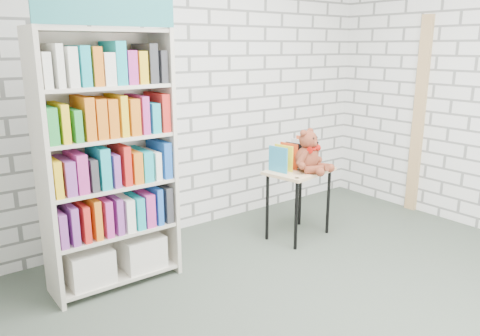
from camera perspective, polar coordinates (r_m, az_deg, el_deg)
ground at (r=3.49m, az=12.68°, el=-16.48°), size 4.50×4.50×0.00m
room_shell at (r=3.00m, az=14.62°, el=14.23°), size 4.52×4.02×2.81m
bookshelf at (r=3.55m, az=-15.79°, el=0.96°), size 0.95×0.37×2.14m
display_table at (r=4.43m, az=7.22°, el=-1.35°), size 0.68×0.53×0.67m
table_books at (r=4.43m, az=6.26°, el=1.66°), size 0.46×0.26×0.26m
teddy_bear at (r=4.31m, az=8.47°, el=1.63°), size 0.36×0.35×0.39m
door_trim at (r=5.42m, az=20.97°, el=5.90°), size 0.05×0.12×2.10m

